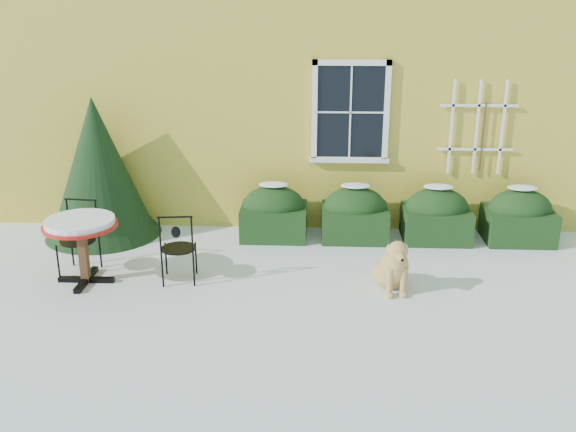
{
  "coord_description": "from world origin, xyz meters",
  "views": [
    {
      "loc": [
        0.38,
        -7.2,
        3.76
      ],
      "look_at": [
        0.0,
        1.0,
        0.9
      ],
      "focal_mm": 40.0,
      "sensor_mm": 36.0,
      "label": 1
    }
  ],
  "objects_px": {
    "dog": "(393,268)",
    "evergreen_shrub": "(99,181)",
    "bistro_table": "(81,230)",
    "patio_chair_near": "(178,247)",
    "patio_chair_far": "(79,237)"
  },
  "relations": [
    {
      "from": "bistro_table",
      "to": "patio_chair_near",
      "type": "xyz_separation_m",
      "value": [
        1.29,
        0.08,
        -0.26
      ]
    },
    {
      "from": "bistro_table",
      "to": "dog",
      "type": "distance_m",
      "value": 4.2
    },
    {
      "from": "evergreen_shrub",
      "to": "patio_chair_far",
      "type": "height_order",
      "value": "evergreen_shrub"
    },
    {
      "from": "patio_chair_near",
      "to": "dog",
      "type": "relative_size",
      "value": 1.15
    },
    {
      "from": "patio_chair_near",
      "to": "dog",
      "type": "xyz_separation_m",
      "value": [
        2.89,
        -0.13,
        -0.19
      ]
    },
    {
      "from": "dog",
      "to": "evergreen_shrub",
      "type": "bearing_deg",
      "value": 147.96
    },
    {
      "from": "bistro_table",
      "to": "evergreen_shrub",
      "type": "bearing_deg",
      "value": 100.41
    },
    {
      "from": "evergreen_shrub",
      "to": "bistro_table",
      "type": "height_order",
      "value": "evergreen_shrub"
    },
    {
      "from": "bistro_table",
      "to": "dog",
      "type": "xyz_separation_m",
      "value": [
        4.18,
        -0.05,
        -0.45
      ]
    },
    {
      "from": "bistro_table",
      "to": "patio_chair_far",
      "type": "distance_m",
      "value": 0.47
    },
    {
      "from": "patio_chair_far",
      "to": "dog",
      "type": "relative_size",
      "value": 1.18
    },
    {
      "from": "patio_chair_near",
      "to": "patio_chair_far",
      "type": "distance_m",
      "value": 1.49
    },
    {
      "from": "bistro_table",
      "to": "dog",
      "type": "bearing_deg",
      "value": -0.71
    },
    {
      "from": "bistro_table",
      "to": "patio_chair_near",
      "type": "bearing_deg",
      "value": 3.6
    },
    {
      "from": "evergreen_shrub",
      "to": "patio_chair_near",
      "type": "xyz_separation_m",
      "value": [
        1.63,
        -1.77,
        -0.41
      ]
    }
  ]
}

